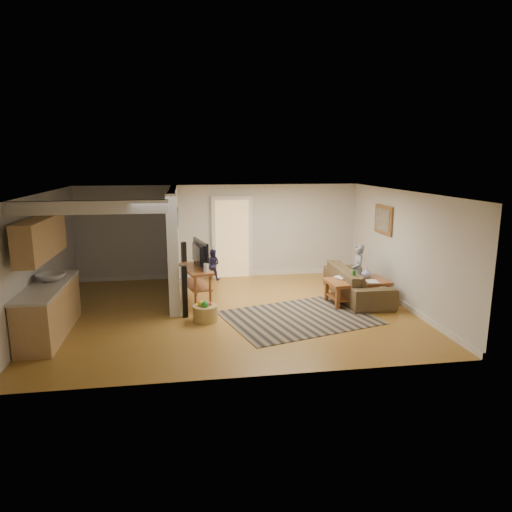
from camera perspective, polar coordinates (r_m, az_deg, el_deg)
The scene contains 11 objects.
ground at distance 9.73m, azimuth -2.91°, elevation -6.93°, with size 7.50×7.50×0.00m, color olive.
room_shell at distance 9.74m, azimuth -9.51°, elevation 1.80°, with size 7.54×6.02×2.52m.
area_rug at distance 9.39m, azimuth 5.45°, elevation -7.64°, with size 2.88×2.10×0.01m, color black.
sofa at distance 10.97m, azimuth 12.47°, elevation -5.01°, with size 2.41×0.94×0.70m, color #4E3F27.
coffee_table at distance 10.42m, azimuth 12.60°, elevation -3.55°, with size 1.41×0.89×0.80m.
tv_console at distance 10.14m, azimuth -7.49°, elevation -1.86°, with size 0.78×1.38×1.12m.
speaker_left at distance 9.33m, azimuth -8.95°, elevation -4.41°, with size 0.11×0.11×1.08m, color black.
speaker_right at distance 11.69m, azimuth -8.96°, elevation -0.96°, with size 0.11×0.11×1.13m, color black.
toy_basket at distance 9.16m, azimuth -6.36°, elevation -7.01°, with size 0.49×0.49×0.44m.
child at distance 11.04m, azimuth 12.45°, elevation -4.89°, with size 0.45×0.29×1.23m, color gray.
toddler at distance 12.29m, azimuth -5.41°, elevation -2.94°, with size 0.40×0.31×0.82m, color #1F1F41.
Camera 1 is at (-0.93, -9.16, 3.14)m, focal length 32.00 mm.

